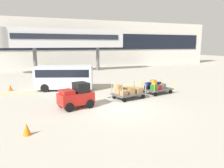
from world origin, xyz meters
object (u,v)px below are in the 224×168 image
(baggage_cart_lead, at_px, (128,92))
(safety_cone_far, at_px, (10,87))
(shuttle_van, at_px, (64,76))
(baggage_cart_middle, at_px, (156,87))
(safety_cone_near, at_px, (27,129))
(baggage_tug, at_px, (76,96))

(baggage_cart_lead, distance_m, safety_cone_far, 10.34)
(shuttle_van, height_order, safety_cone_far, shuttle_van)
(baggage_cart_lead, height_order, baggage_cart_middle, baggage_cart_middle)
(safety_cone_near, height_order, safety_cone_far, same)
(baggage_cart_lead, bearing_deg, safety_cone_far, 141.67)
(baggage_tug, distance_m, baggage_cart_lead, 4.16)
(baggage_cart_lead, xyz_separation_m, safety_cone_near, (-7.02, -4.18, -0.24))
(safety_cone_far, bearing_deg, safety_cone_near, -84.13)
(baggage_cart_middle, bearing_deg, safety_cone_far, 152.06)
(baggage_tug, height_order, shuttle_van, shuttle_van)
(baggage_cart_middle, xyz_separation_m, safety_cone_far, (-10.93, 5.80, -0.26))
(shuttle_van, distance_m, safety_cone_far, 4.72)
(baggage_tug, relative_size, safety_cone_far, 4.15)
(safety_cone_far, bearing_deg, baggage_cart_lead, -38.33)
(baggage_cart_lead, xyz_separation_m, baggage_cart_middle, (2.82, 0.62, 0.02))
(shuttle_van, distance_m, safety_cone_near, 9.78)
(safety_cone_near, relative_size, safety_cone_far, 1.00)
(baggage_cart_middle, height_order, safety_cone_far, baggage_cart_middle)
(shuttle_van, bearing_deg, baggage_cart_middle, -33.74)
(safety_cone_far, bearing_deg, baggage_cart_middle, -27.94)
(baggage_cart_lead, relative_size, safety_cone_near, 5.61)
(shuttle_van, relative_size, safety_cone_near, 9.39)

